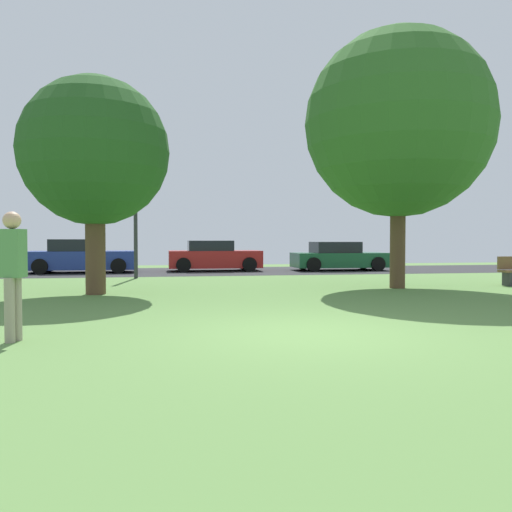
% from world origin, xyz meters
% --- Properties ---
extents(ground_plane, '(44.00, 44.00, 0.00)m').
position_xyz_m(ground_plane, '(0.00, 0.00, 0.00)').
color(ground_plane, '#5B8442').
extents(road_strip, '(44.00, 6.40, 0.01)m').
position_xyz_m(road_strip, '(0.00, 16.00, 0.00)').
color(road_strip, '#28282B').
rests_on(road_strip, ground_plane).
extents(oak_tree_left, '(5.45, 5.45, 7.53)m').
position_xyz_m(oak_tree_left, '(4.59, 6.87, 4.79)').
color(oak_tree_left, brown).
rests_on(oak_tree_left, ground_plane).
extents(maple_tree_near, '(3.84, 3.84, 5.64)m').
position_xyz_m(maple_tree_near, '(-3.94, 6.60, 3.69)').
color(maple_tree_near, brown).
rests_on(maple_tree_near, ground_plane).
extents(person_thrower, '(0.38, 0.32, 1.82)m').
position_xyz_m(person_thrower, '(-4.30, 0.11, 1.02)').
color(person_thrower, gray).
rests_on(person_thrower, ground_plane).
extents(parked_car_blue, '(4.45, 2.08, 1.43)m').
position_xyz_m(parked_car_blue, '(-5.61, 16.02, 0.66)').
color(parked_car_blue, '#233893').
rests_on(parked_car_blue, ground_plane).
extents(parked_car_red, '(4.13, 1.98, 1.37)m').
position_xyz_m(parked_car_red, '(0.11, 16.28, 0.64)').
color(parked_car_red, '#B21E1E').
rests_on(parked_car_red, ground_plane).
extents(parked_car_green, '(4.29, 2.06, 1.31)m').
position_xyz_m(parked_car_green, '(5.81, 15.73, 0.61)').
color(parked_car_green, '#195633').
rests_on(parked_car_green, ground_plane).
extents(street_lamp_post, '(0.14, 0.14, 4.50)m').
position_xyz_m(street_lamp_post, '(-3.17, 12.20, 2.25)').
color(street_lamp_post, '#2D2D33').
rests_on(street_lamp_post, ground_plane).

